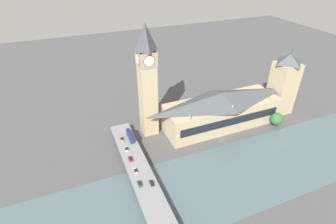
{
  "coord_description": "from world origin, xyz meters",
  "views": [
    {
      "loc": [
        -118.49,
        89.21,
        112.87
      ],
      "look_at": [
        20.85,
        31.9,
        17.97
      ],
      "focal_mm": 28.0,
      "sensor_mm": 36.0,
      "label": 1
    }
  ],
  "objects": [
    {
      "name": "car_northbound_mid",
      "position": [
        7.57,
        65.52,
        6.33
      ],
      "size": [
        4.51,
        1.92,
        1.42
      ],
      "color": "silver",
      "rests_on": "road_bridge"
    },
    {
      "name": "victoria_tower",
      "position": [
        16.05,
        -62.17,
        23.98
      ],
      "size": [
        16.14,
        16.14,
        51.95
      ],
      "color": "tan",
      "rests_on": "ground_plane"
    },
    {
      "name": "tree_embankment_mid",
      "position": [
        -1.48,
        -44.77,
        6.75
      ],
      "size": [
        9.14,
        9.14,
        11.32
      ],
      "color": "brown",
      "rests_on": "ground_plane"
    },
    {
      "name": "double_decker_bus_mid",
      "position": [
        17.52,
        60.16,
        8.38
      ],
      "size": [
        11.66,
        2.49,
        4.98
      ],
      "color": "navy",
      "rests_on": "road_bridge"
    },
    {
      "name": "road_bridge",
      "position": [
        -32.05,
        63.14,
        4.55
      ],
      "size": [
        136.18,
        13.12,
        5.64
      ],
      "color": "slate",
      "rests_on": "ground_plane"
    },
    {
      "name": "parliament_hall",
      "position": [
        15.99,
        -8.0,
        13.49
      ],
      "size": [
        26.45,
        84.2,
        27.19
      ],
      "color": "tan",
      "rests_on": "ground_plane"
    },
    {
      "name": "clock_tower",
      "position": [
        28.05,
        43.34,
        40.96
      ],
      "size": [
        11.66,
        11.66,
        76.73
      ],
      "color": "tan",
      "rests_on": "ground_plane"
    },
    {
      "name": "car_southbound_lead",
      "position": [
        -22.6,
        66.16,
        6.37
      ],
      "size": [
        4.47,
        1.77,
        1.5
      ],
      "color": "#2D5638",
      "rests_on": "road_bridge"
    },
    {
      "name": "ground_plane",
      "position": [
        0.0,
        0.0,
        0.0
      ],
      "size": [
        600.0,
        600.0,
        0.0
      ],
      "primitive_type": "plane",
      "color": "#4C4C4F"
    },
    {
      "name": "river_water",
      "position": [
        -32.05,
        0.0,
        0.15
      ],
      "size": [
        52.09,
        360.0,
        0.3
      ],
      "primitive_type": "cube",
      "color": "#4C6066",
      "rests_on": "ground_plane"
    },
    {
      "name": "car_northbound_lead",
      "position": [
        -12.63,
        65.48,
        6.3
      ],
      "size": [
        4.44,
        1.76,
        1.3
      ],
      "color": "silver",
      "rests_on": "road_bridge"
    },
    {
      "name": "car_southbound_tail",
      "position": [
        -1.89,
        65.44,
        6.34
      ],
      "size": [
        4.48,
        1.94,
        1.43
      ],
      "color": "maroon",
      "rests_on": "road_bridge"
    },
    {
      "name": "tree_embankment_near",
      "position": [
        -1.07,
        -45.1,
        5.79
      ],
      "size": [
        6.07,
        6.07,
        8.85
      ],
      "color": "brown",
      "rests_on": "ground_plane"
    },
    {
      "name": "car_northbound_tail",
      "position": [
        18.62,
        65.76,
        6.37
      ],
      "size": [
        4.41,
        1.78,
        1.46
      ],
      "color": "gold",
      "rests_on": "road_bridge"
    },
    {
      "name": "car_southbound_mid",
      "position": [
        -24.5,
        59.97,
        6.29
      ],
      "size": [
        4.22,
        1.76,
        1.31
      ],
      "color": "black",
      "rests_on": "road_bridge"
    }
  ]
}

